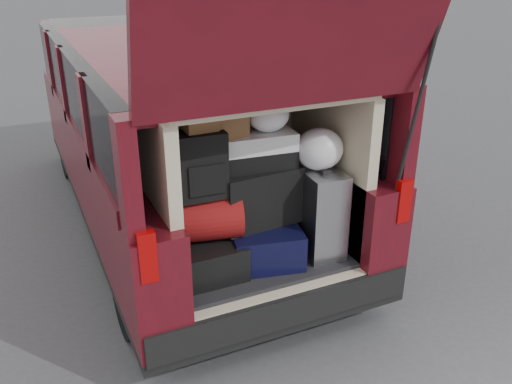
# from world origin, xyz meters

# --- Properties ---
(ground) EXTENTS (80.00, 80.00, 0.00)m
(ground) POSITION_xyz_m (0.00, 0.00, 0.00)
(ground) COLOR #3D3D40
(ground) RESTS_ON ground
(minivan) EXTENTS (1.90, 5.35, 2.77)m
(minivan) POSITION_xyz_m (0.00, 1.86, 0.91)
(minivan) COLOR black
(minivan) RESTS_ON ground
(load_floor) EXTENTS (1.24, 1.05, 0.55)m
(load_floor) POSITION_xyz_m (0.00, 0.28, 0.28)
(load_floor) COLOR black
(load_floor) RESTS_ON ground
(black_hardshell) EXTENTS (0.43, 0.59, 0.24)m
(black_hardshell) POSITION_xyz_m (-0.37, 0.17, 0.67)
(black_hardshell) COLOR black
(black_hardshell) RESTS_ON load_floor
(navy_hardshell) EXTENTS (0.59, 0.67, 0.25)m
(navy_hardshell) POSITION_xyz_m (0.06, 0.14, 0.68)
(navy_hardshell) COLOR black
(navy_hardshell) RESTS_ON load_floor
(silver_roller) EXTENTS (0.28, 0.43, 0.62)m
(silver_roller) POSITION_xyz_m (0.45, 0.04, 0.86)
(silver_roller) COLOR silver
(silver_roller) RESTS_ON load_floor
(red_duffel) EXTENTS (0.53, 0.40, 0.31)m
(red_duffel) POSITION_xyz_m (-0.36, 0.14, 0.94)
(red_duffel) COLOR maroon
(red_duffel) RESTS_ON black_hardshell
(black_soft_case) EXTENTS (0.58, 0.38, 0.40)m
(black_soft_case) POSITION_xyz_m (0.03, 0.20, 1.01)
(black_soft_case) COLOR black
(black_soft_case) RESTS_ON navy_hardshell
(backpack) EXTENTS (0.31, 0.20, 0.43)m
(backpack) POSITION_xyz_m (-0.37, 0.13, 1.31)
(backpack) COLOR black
(backpack) RESTS_ON red_duffel
(twotone_duffel) EXTENTS (0.55, 0.32, 0.24)m
(twotone_duffel) POSITION_xyz_m (0.03, 0.22, 1.33)
(twotone_duffel) COLOR silver
(twotone_duffel) RESTS_ON black_soft_case
(grocery_sack_lower) EXTENTS (0.20, 0.17, 0.18)m
(grocery_sack_lower) POSITION_xyz_m (-0.36, 0.17, 1.62)
(grocery_sack_lower) COLOR brown
(grocery_sack_lower) RESTS_ON backpack
(grocery_sack_upper) EXTENTS (0.27, 0.24, 0.24)m
(grocery_sack_upper) POSITION_xyz_m (-0.17, 0.23, 1.56)
(grocery_sack_upper) COLOR brown
(grocery_sack_upper) RESTS_ON twotone_duffel
(plastic_bag_center) EXTENTS (0.30, 0.28, 0.22)m
(plastic_bag_center) POSITION_xyz_m (0.12, 0.20, 1.55)
(plastic_bag_center) COLOR white
(plastic_bag_center) RESTS_ON twotone_duffel
(plastic_bag_right) EXTENTS (0.35, 0.33, 0.28)m
(plastic_bag_right) POSITION_xyz_m (0.45, 0.08, 1.31)
(plastic_bag_right) COLOR white
(plastic_bag_right) RESTS_ON silver_roller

